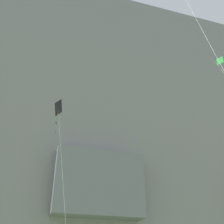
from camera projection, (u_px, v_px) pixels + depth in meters
name	position (u px, v px, depth m)	size (l,w,h in m)	color
cliff_face	(83.00, 133.00, 63.75)	(180.00, 32.53, 63.10)	gray
kite_diamond_high_right	(59.00, 112.00, 22.03)	(2.13, 4.41, 15.69)	black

